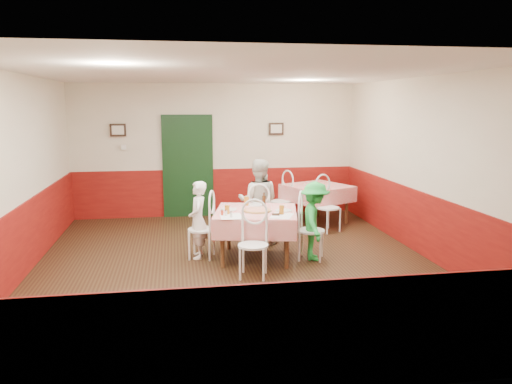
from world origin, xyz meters
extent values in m
plane|color=black|center=(0.00, 0.00, 0.00)|extent=(7.00, 7.00, 0.00)
plane|color=white|center=(0.00, 0.00, 2.80)|extent=(7.00, 7.00, 0.00)
cube|color=beige|center=(0.00, 3.50, 1.40)|extent=(6.00, 0.10, 2.80)
cube|color=beige|center=(0.00, -3.50, 1.40)|extent=(6.00, 0.10, 2.80)
cube|color=beige|center=(-3.00, 0.00, 1.40)|extent=(0.10, 7.00, 2.80)
cube|color=beige|center=(3.00, 0.00, 1.40)|extent=(0.10, 7.00, 2.80)
cube|color=maroon|center=(0.00, 3.48, 0.50)|extent=(6.00, 0.03, 1.00)
cube|color=maroon|center=(0.00, -3.48, 0.50)|extent=(6.00, 0.03, 1.00)
cube|color=maroon|center=(-2.98, 0.00, 0.50)|extent=(0.03, 7.00, 1.00)
cube|color=maroon|center=(2.98, 0.00, 0.50)|extent=(0.03, 7.00, 1.00)
cube|color=black|center=(-0.60, 3.45, 1.05)|extent=(0.96, 0.06, 2.10)
cube|color=black|center=(-2.00, 3.45, 1.85)|extent=(0.32, 0.03, 0.26)
cube|color=black|center=(1.30, 3.45, 1.85)|extent=(0.32, 0.03, 0.26)
cube|color=white|center=(-1.90, 3.45, 1.50)|extent=(0.10, 0.03, 0.10)
cube|color=red|center=(0.34, 0.27, 0.38)|extent=(1.45, 1.45, 0.77)
cube|color=red|center=(1.95, 2.46, 0.38)|extent=(1.49, 1.49, 0.77)
cylinder|color=#B74723|center=(0.35, 0.22, 0.77)|extent=(0.49, 0.49, 0.03)
cylinder|color=white|center=(-0.08, 0.38, 0.77)|extent=(0.30, 0.30, 0.01)
cylinder|color=white|center=(0.75, 0.18, 0.77)|extent=(0.30, 0.30, 0.01)
cylinder|color=white|center=(0.40, 0.68, 0.77)|extent=(0.30, 0.30, 0.01)
cylinder|color=#BF7219|center=(-0.12, 0.10, 0.83)|extent=(0.09, 0.09, 0.13)
cylinder|color=#BF7219|center=(0.67, -0.04, 0.83)|extent=(0.09, 0.09, 0.13)
cylinder|color=#BF7219|center=(0.25, 0.69, 0.83)|extent=(0.09, 0.09, 0.14)
cylinder|color=#381C0A|center=(0.53, 0.62, 0.86)|extent=(0.06, 0.06, 0.20)
cylinder|color=silver|center=(-0.15, -0.02, 0.81)|extent=(0.04, 0.04, 0.09)
cylinder|color=silver|center=(-0.09, -0.13, 0.81)|extent=(0.04, 0.04, 0.09)
cylinder|color=#B23319|center=(-0.21, 0.02, 0.81)|extent=(0.04, 0.04, 0.09)
cube|color=white|center=(-0.09, -0.07, 0.76)|extent=(0.33, 0.42, 0.00)
cube|color=white|center=(0.65, -0.15, 0.76)|extent=(0.44, 0.49, 0.00)
cube|color=black|center=(0.57, -0.09, 0.77)|extent=(0.13, 0.11, 0.02)
imported|color=gray|center=(-0.54, 0.46, 0.60)|extent=(0.31, 0.46, 1.21)
imported|color=gray|center=(0.53, 1.15, 0.73)|extent=(0.83, 0.72, 1.46)
imported|color=gray|center=(1.22, 0.09, 0.61)|extent=(0.59, 0.85, 1.21)
camera|label=1|loc=(-0.87, -7.12, 2.37)|focal=35.00mm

